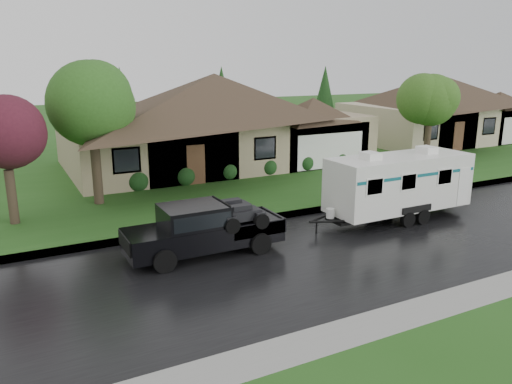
% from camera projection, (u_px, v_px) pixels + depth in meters
% --- Properties ---
extents(ground, '(140.00, 140.00, 0.00)m').
position_uv_depth(ground, '(310.00, 233.00, 19.31)').
color(ground, '#25561A').
rests_on(ground, ground).
extents(road, '(140.00, 8.00, 0.01)m').
position_uv_depth(road, '(341.00, 249.00, 17.59)').
color(road, black).
rests_on(road, ground).
extents(curb, '(140.00, 0.50, 0.15)m').
position_uv_depth(curb, '(281.00, 216.00, 21.22)').
color(curb, gray).
rests_on(curb, ground).
extents(lawn, '(140.00, 26.00, 0.15)m').
position_uv_depth(lawn, '(181.00, 164.00, 32.17)').
color(lawn, '#25561A').
rests_on(lawn, ground).
extents(house_main, '(19.44, 10.80, 6.90)m').
position_uv_depth(house_main, '(220.00, 109.00, 31.31)').
color(house_main, tan).
rests_on(house_main, lawn).
extents(house_neighbor, '(15.12, 9.72, 6.45)m').
position_uv_depth(house_neighbor, '(442.00, 101.00, 40.74)').
color(house_neighbor, '#BFAD8D').
rests_on(house_neighbor, lawn).
extents(tree_left_green, '(3.92, 3.92, 6.49)m').
position_uv_depth(tree_left_green, '(91.00, 104.00, 21.71)').
color(tree_left_green, '#382B1E').
rests_on(tree_left_green, lawn).
extents(tree_red, '(3.02, 3.02, 4.99)m').
position_uv_depth(tree_red, '(4.00, 137.00, 19.13)').
color(tree_red, '#382B1E').
rests_on(tree_red, lawn).
extents(tree_right_green, '(3.46, 3.46, 5.72)m').
position_uv_depth(tree_right_green, '(431.00, 100.00, 30.95)').
color(tree_right_green, '#382B1E').
rests_on(tree_right_green, lawn).
extents(shrub_row, '(13.60, 1.00, 1.00)m').
position_uv_depth(shrub_row, '(248.00, 168.00, 28.02)').
color(shrub_row, '#143814').
rests_on(shrub_row, lawn).
extents(pickup_truck, '(5.37, 2.04, 1.79)m').
position_uv_depth(pickup_truck, '(201.00, 228.00, 16.93)').
color(pickup_truck, black).
rests_on(pickup_truck, ground).
extents(travel_trailer, '(6.62, 2.33, 2.97)m').
position_uv_depth(travel_trailer, '(399.00, 182.00, 20.70)').
color(travel_trailer, silver).
rests_on(travel_trailer, ground).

